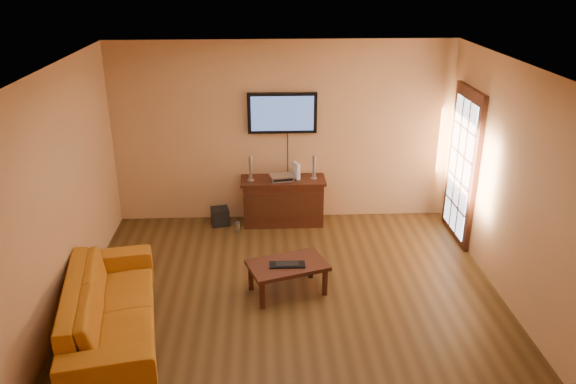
{
  "coord_description": "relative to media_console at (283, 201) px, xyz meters",
  "views": [
    {
      "loc": [
        -0.3,
        -5.5,
        3.69
      ],
      "look_at": [
        -0.0,
        0.8,
        1.1
      ],
      "focal_mm": 35.0,
      "sensor_mm": 36.0,
      "label": 1
    }
  ],
  "objects": [
    {
      "name": "french_door",
      "position": [
        2.47,
        -0.55,
        0.69
      ],
      "size": [
        0.07,
        1.02,
        2.22
      ],
      "color": "black",
      "rests_on": "ground"
    },
    {
      "name": "av_receiver",
      "position": [
        -0.02,
        -0.03,
        0.39
      ],
      "size": [
        0.37,
        0.3,
        0.08
      ],
      "primitive_type": "cube",
      "rotation": [
        0.0,
        0.0,
        0.19
      ],
      "color": "silver",
      "rests_on": "media_console"
    },
    {
      "name": "ground_plane",
      "position": [
        0.01,
        -2.25,
        -0.36
      ],
      "size": [
        5.0,
        5.0,
        0.0
      ],
      "primitive_type": "plane",
      "color": "#3B2710",
      "rests_on": "ground"
    },
    {
      "name": "keyboard",
      "position": [
        -0.03,
        -1.99,
        0.04
      ],
      "size": [
        0.42,
        0.16,
        0.03
      ],
      "color": "black",
      "rests_on": "coffee_table"
    },
    {
      "name": "media_console",
      "position": [
        0.0,
        0.0,
        0.0
      ],
      "size": [
        1.25,
        0.48,
        0.71
      ],
      "color": "black",
      "rests_on": "ground"
    },
    {
      "name": "coffee_table",
      "position": [
        -0.02,
        -1.95,
        -0.03
      ],
      "size": [
        1.03,
        0.8,
        0.39
      ],
      "color": "black",
      "rests_on": "ground"
    },
    {
      "name": "speaker_right",
      "position": [
        0.46,
        0.01,
        0.51
      ],
      "size": [
        0.1,
        0.1,
        0.35
      ],
      "color": "silver",
      "rests_on": "media_console"
    },
    {
      "name": "game_console",
      "position": [
        0.2,
        0.03,
        0.47
      ],
      "size": [
        0.11,
        0.18,
        0.24
      ],
      "primitive_type": "cube",
      "rotation": [
        0.0,
        0.0,
        0.38
      ],
      "color": "white",
      "rests_on": "media_console"
    },
    {
      "name": "subwoofer",
      "position": [
        -0.96,
        -0.0,
        -0.23
      ],
      "size": [
        0.3,
        0.3,
        0.25
      ],
      "primitive_type": "cube",
      "rotation": [
        0.0,
        0.0,
        0.2
      ],
      "color": "black",
      "rests_on": "ground"
    },
    {
      "name": "television",
      "position": [
        -0.0,
        0.2,
        1.3
      ],
      "size": [
        1.01,
        0.08,
        0.6
      ],
      "color": "black",
      "rests_on": "ground"
    },
    {
      "name": "room_walls",
      "position": [
        0.01,
        -1.63,
        1.33
      ],
      "size": [
        5.0,
        5.0,
        5.0
      ],
      "color": "tan",
      "rests_on": "ground"
    },
    {
      "name": "speaker_left",
      "position": [
        -0.48,
        -0.03,
        0.53
      ],
      "size": [
        0.1,
        0.1,
        0.38
      ],
      "color": "silver",
      "rests_on": "media_console"
    },
    {
      "name": "sofa",
      "position": [
        -1.92,
        -2.67,
        0.08
      ],
      "size": [
        1.07,
        2.33,
        0.88
      ],
      "primitive_type": "imported",
      "rotation": [
        0.0,
        0.0,
        1.76
      ],
      "color": "#BA6A14",
      "rests_on": "ground"
    },
    {
      "name": "bottle",
      "position": [
        -0.68,
        -0.31,
        -0.27
      ],
      "size": [
        0.06,
        0.06,
        0.19
      ],
      "color": "white",
      "rests_on": "ground"
    }
  ]
}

